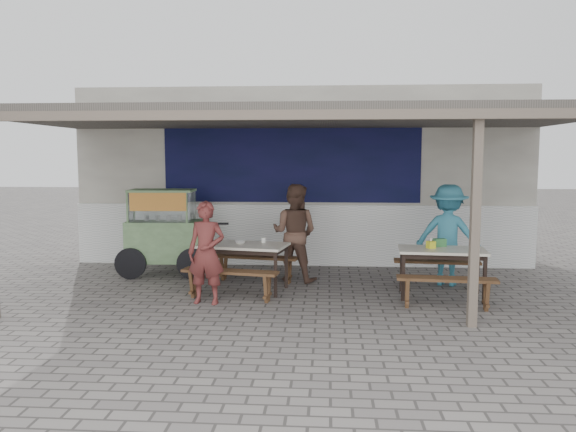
{
  "coord_description": "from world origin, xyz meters",
  "views": [
    {
      "loc": [
        0.52,
        -7.97,
        2.15
      ],
      "look_at": [
        -0.11,
        0.9,
        1.2
      ],
      "focal_mm": 35.0,
      "sensor_mm": 36.0,
      "label": 1
    }
  ],
  "objects_px": {
    "bench_left_street": "(230,278)",
    "donation_box": "(440,243)",
    "table_left": "(243,249)",
    "bench_right_street": "(446,286)",
    "bench_right_wall": "(437,267)",
    "vendor_cart": "(165,229)",
    "bench_left_wall": "(256,262)",
    "table_right": "(442,254)",
    "patron_street_side": "(206,253)",
    "condiment_bowl": "(240,242)",
    "condiment_jar": "(264,240)",
    "patron_wall_side": "(295,233)",
    "tissue_box": "(431,245)",
    "patron_right_table": "(448,235)"
  },
  "relations": [
    {
      "from": "bench_left_street",
      "to": "donation_box",
      "type": "bearing_deg",
      "value": 21.3
    },
    {
      "from": "table_left",
      "to": "bench_right_street",
      "type": "bearing_deg",
      "value": -6.23
    },
    {
      "from": "bench_right_wall",
      "to": "vendor_cart",
      "type": "relative_size",
      "value": 0.72
    },
    {
      "from": "table_left",
      "to": "bench_left_wall",
      "type": "height_order",
      "value": "table_left"
    },
    {
      "from": "table_right",
      "to": "patron_street_side",
      "type": "distance_m",
      "value": 3.54
    },
    {
      "from": "bench_left_wall",
      "to": "condiment_bowl",
      "type": "xyz_separation_m",
      "value": [
        -0.18,
        -0.53,
        0.43
      ]
    },
    {
      "from": "condiment_jar",
      "to": "condiment_bowl",
      "type": "xyz_separation_m",
      "value": [
        -0.37,
        -0.11,
        -0.02
      ]
    },
    {
      "from": "table_right",
      "to": "vendor_cart",
      "type": "xyz_separation_m",
      "value": [
        -4.66,
        1.29,
        0.18
      ]
    },
    {
      "from": "bench_right_street",
      "to": "vendor_cart",
      "type": "distance_m",
      "value": 5.03
    },
    {
      "from": "bench_left_street",
      "to": "patron_wall_side",
      "type": "distance_m",
      "value": 1.7
    },
    {
      "from": "tissue_box",
      "to": "condiment_jar",
      "type": "relative_size",
      "value": 1.35
    },
    {
      "from": "patron_wall_side",
      "to": "donation_box",
      "type": "relative_size",
      "value": 9.25
    },
    {
      "from": "table_left",
      "to": "patron_wall_side",
      "type": "xyz_separation_m",
      "value": [
        0.78,
        0.74,
        0.17
      ]
    },
    {
      "from": "bench_left_wall",
      "to": "bench_right_street",
      "type": "height_order",
      "value": "same"
    },
    {
      "from": "table_right",
      "to": "patron_right_table",
      "type": "distance_m",
      "value": 0.93
    },
    {
      "from": "bench_left_wall",
      "to": "patron_wall_side",
      "type": "bearing_deg",
      "value": 21.06
    },
    {
      "from": "patron_street_side",
      "to": "patron_wall_side",
      "type": "distance_m",
      "value": 1.98
    },
    {
      "from": "tissue_box",
      "to": "donation_box",
      "type": "relative_size",
      "value": 0.61
    },
    {
      "from": "patron_wall_side",
      "to": "condiment_jar",
      "type": "xyz_separation_m",
      "value": [
        -0.47,
        -0.55,
        -0.05
      ]
    },
    {
      "from": "table_left",
      "to": "patron_right_table",
      "type": "distance_m",
      "value": 3.41
    },
    {
      "from": "patron_street_side",
      "to": "condiment_bowl",
      "type": "relative_size",
      "value": 8.56
    },
    {
      "from": "table_left",
      "to": "bench_left_wall",
      "type": "bearing_deg",
      "value": 90.0
    },
    {
      "from": "patron_street_side",
      "to": "condiment_jar",
      "type": "bearing_deg",
      "value": 60.75
    },
    {
      "from": "bench_left_wall",
      "to": "donation_box",
      "type": "xyz_separation_m",
      "value": [
        2.97,
        -0.63,
        0.47
      ]
    },
    {
      "from": "bench_right_wall",
      "to": "tissue_box",
      "type": "height_order",
      "value": "tissue_box"
    },
    {
      "from": "bench_right_street",
      "to": "condiment_jar",
      "type": "relative_size",
      "value": 17.11
    },
    {
      "from": "patron_street_side",
      "to": "patron_right_table",
      "type": "distance_m",
      "value": 4.04
    },
    {
      "from": "bench_right_street",
      "to": "donation_box",
      "type": "distance_m",
      "value": 1.02
    },
    {
      "from": "bench_left_wall",
      "to": "condiment_bowl",
      "type": "height_order",
      "value": "condiment_bowl"
    },
    {
      "from": "vendor_cart",
      "to": "patron_wall_side",
      "type": "bearing_deg",
      "value": -10.29
    },
    {
      "from": "table_right",
      "to": "tissue_box",
      "type": "xyz_separation_m",
      "value": [
        -0.16,
        0.05,
        0.14
      ]
    },
    {
      "from": "condiment_bowl",
      "to": "bench_left_street",
      "type": "bearing_deg",
      "value": -94.14
    },
    {
      "from": "table_right",
      "to": "patron_street_side",
      "type": "xyz_separation_m",
      "value": [
        -3.49,
        -0.6,
        0.08
      ]
    },
    {
      "from": "patron_right_table",
      "to": "table_right",
      "type": "bearing_deg",
      "value": 92.92
    },
    {
      "from": "bench_left_wall",
      "to": "table_left",
      "type": "bearing_deg",
      "value": -90.0
    },
    {
      "from": "condiment_bowl",
      "to": "patron_right_table",
      "type": "bearing_deg",
      "value": 9.06
    },
    {
      "from": "bench_left_wall",
      "to": "bench_left_street",
      "type": "bearing_deg",
      "value": -90.0
    },
    {
      "from": "bench_right_street",
      "to": "tissue_box",
      "type": "relative_size",
      "value": 12.67
    },
    {
      "from": "table_left",
      "to": "bench_right_wall",
      "type": "bearing_deg",
      "value": 18.1
    },
    {
      "from": "bench_left_street",
      "to": "bench_left_wall",
      "type": "bearing_deg",
      "value": 90.0
    },
    {
      "from": "table_right",
      "to": "patron_wall_side",
      "type": "bearing_deg",
      "value": 161.74
    },
    {
      "from": "table_right",
      "to": "tissue_box",
      "type": "height_order",
      "value": "tissue_box"
    },
    {
      "from": "donation_box",
      "to": "condiment_bowl",
      "type": "bearing_deg",
      "value": 178.29
    },
    {
      "from": "bench_left_wall",
      "to": "patron_right_table",
      "type": "xyz_separation_m",
      "value": [
        3.23,
        0.01,
        0.5
      ]
    },
    {
      "from": "table_right",
      "to": "bench_right_street",
      "type": "relative_size",
      "value": 0.96
    },
    {
      "from": "table_right",
      "to": "patron_street_side",
      "type": "bearing_deg",
      "value": -165.34
    },
    {
      "from": "table_right",
      "to": "vendor_cart",
      "type": "height_order",
      "value": "vendor_cart"
    },
    {
      "from": "donation_box",
      "to": "condiment_bowl",
      "type": "height_order",
      "value": "donation_box"
    },
    {
      "from": "table_right",
      "to": "bench_left_street",
      "type": "bearing_deg",
      "value": -168.36
    },
    {
      "from": "bench_left_street",
      "to": "patron_wall_side",
      "type": "relative_size",
      "value": 0.89
    }
  ]
}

